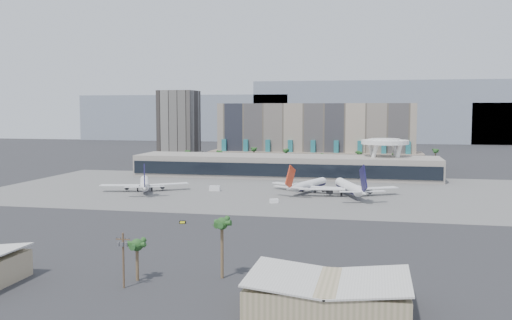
% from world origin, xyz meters
% --- Properties ---
extents(ground, '(900.00, 900.00, 0.00)m').
position_xyz_m(ground, '(0.00, 0.00, 0.00)').
color(ground, '#232326').
rests_on(ground, ground).
extents(apron_pad, '(260.00, 130.00, 0.06)m').
position_xyz_m(apron_pad, '(0.00, 55.00, 0.03)').
color(apron_pad, '#5B5B59').
rests_on(apron_pad, ground).
extents(mountain_ridge, '(680.00, 60.00, 70.00)m').
position_xyz_m(mountain_ridge, '(27.88, 470.00, 29.89)').
color(mountain_ridge, gray).
rests_on(mountain_ridge, ground).
extents(hotel, '(140.00, 30.00, 42.00)m').
position_xyz_m(hotel, '(10.00, 174.41, 16.81)').
color(hotel, tan).
rests_on(hotel, ground).
extents(office_tower, '(30.00, 30.00, 52.00)m').
position_xyz_m(office_tower, '(-95.00, 200.00, 22.94)').
color(office_tower, black).
rests_on(office_tower, ground).
extents(terminal, '(170.00, 32.50, 14.50)m').
position_xyz_m(terminal, '(0.00, 109.84, 6.52)').
color(terminal, '#9E988B').
rests_on(terminal, ground).
extents(saucer_structure, '(26.00, 26.00, 21.89)m').
position_xyz_m(saucer_structure, '(55.00, 116.00, 18.45)').
color(saucer_structure, white).
rests_on(saucer_structure, ground).
extents(palm_row, '(157.80, 2.80, 13.10)m').
position_xyz_m(palm_row, '(7.00, 145.00, 10.50)').
color(palm_row, brown).
rests_on(palm_row, ground).
extents(hangar_right, '(30.55, 20.60, 6.89)m').
position_xyz_m(hangar_right, '(42.00, -100.00, 2.95)').
color(hangar_right, '#948862').
rests_on(hangar_right, ground).
extents(utility_pole, '(3.20, 0.85, 12.00)m').
position_xyz_m(utility_pole, '(-2.00, -96.09, 7.14)').
color(utility_pole, '#4C3826').
rests_on(utility_pole, ground).
extents(airliner_left, '(38.70, 39.87, 14.64)m').
position_xyz_m(airliner_left, '(-54.85, 39.67, 3.69)').
color(airliner_left, white).
rests_on(airliner_left, ground).
extents(airliner_centre, '(37.96, 39.21, 14.16)m').
position_xyz_m(airliner_centre, '(20.13, 52.07, 3.57)').
color(airliner_centre, white).
rests_on(airliner_centre, ground).
extents(airliner_right, '(43.31, 44.80, 16.02)m').
position_xyz_m(airliner_right, '(39.39, 44.03, 4.04)').
color(airliner_right, white).
rests_on(airliner_right, ground).
extents(service_vehicle_a, '(5.12, 2.84, 2.41)m').
position_xyz_m(service_vehicle_a, '(-23.29, 47.80, 1.21)').
color(service_vehicle_a, white).
rests_on(service_vehicle_a, ground).
extents(service_vehicle_b, '(3.85, 3.12, 1.73)m').
position_xyz_m(service_vehicle_b, '(9.95, 19.55, 0.86)').
color(service_vehicle_b, white).
rests_on(service_vehicle_b, ground).
extents(taxiway_sign, '(2.26, 0.88, 1.02)m').
position_xyz_m(taxiway_sign, '(-12.56, -28.05, 0.51)').
color(taxiway_sign, black).
rests_on(taxiway_sign, ground).
extents(near_palm_a, '(6.00, 6.00, 9.50)m').
position_xyz_m(near_palm_a, '(-1.35, -90.36, 6.71)').
color(near_palm_a, brown).
rests_on(near_palm_a, ground).
extents(near_palm_b, '(6.00, 6.00, 13.97)m').
position_xyz_m(near_palm_b, '(16.74, -84.72, 11.09)').
color(near_palm_b, brown).
rests_on(near_palm_b, ground).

